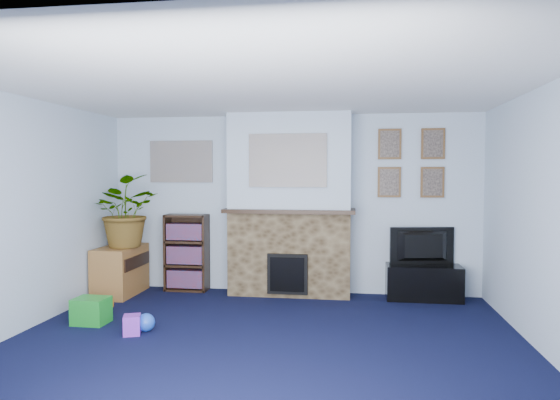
% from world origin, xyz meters
% --- Properties ---
extents(floor, '(5.00, 4.50, 0.01)m').
position_xyz_m(floor, '(0.00, 0.00, 0.00)').
color(floor, black).
rests_on(floor, ground).
extents(ceiling, '(5.00, 4.50, 0.01)m').
position_xyz_m(ceiling, '(0.00, 0.00, 2.40)').
color(ceiling, white).
rests_on(ceiling, wall_back).
extents(wall_back, '(5.00, 0.04, 2.40)m').
position_xyz_m(wall_back, '(0.00, 2.25, 1.20)').
color(wall_back, silver).
rests_on(wall_back, ground).
extents(wall_front, '(5.00, 0.04, 2.40)m').
position_xyz_m(wall_front, '(0.00, -2.25, 1.20)').
color(wall_front, silver).
rests_on(wall_front, ground).
extents(wall_left, '(0.04, 4.50, 2.40)m').
position_xyz_m(wall_left, '(-2.50, 0.00, 1.20)').
color(wall_left, silver).
rests_on(wall_left, ground).
extents(wall_right, '(0.04, 4.50, 2.40)m').
position_xyz_m(wall_right, '(2.50, 0.00, 1.20)').
color(wall_right, silver).
rests_on(wall_right, ground).
extents(chimney_breast, '(1.72, 0.50, 2.40)m').
position_xyz_m(chimney_breast, '(0.00, 2.05, 1.18)').
color(chimney_breast, brown).
rests_on(chimney_breast, ground).
extents(collage_main, '(1.00, 0.03, 0.68)m').
position_xyz_m(collage_main, '(0.00, 1.84, 1.78)').
color(collage_main, gray).
rests_on(collage_main, chimney_breast).
extents(collage_left, '(0.90, 0.03, 0.58)m').
position_xyz_m(collage_left, '(-1.55, 2.23, 1.78)').
color(collage_left, gray).
rests_on(collage_left, wall_back).
extents(portrait_tl, '(0.30, 0.03, 0.40)m').
position_xyz_m(portrait_tl, '(1.30, 2.23, 2.00)').
color(portrait_tl, brown).
rests_on(portrait_tl, wall_back).
extents(portrait_tr, '(0.30, 0.03, 0.40)m').
position_xyz_m(portrait_tr, '(1.85, 2.23, 2.00)').
color(portrait_tr, brown).
rests_on(portrait_tr, wall_back).
extents(portrait_bl, '(0.30, 0.03, 0.40)m').
position_xyz_m(portrait_bl, '(1.30, 2.23, 1.50)').
color(portrait_bl, brown).
rests_on(portrait_bl, wall_back).
extents(portrait_br, '(0.30, 0.03, 0.40)m').
position_xyz_m(portrait_br, '(1.85, 2.23, 1.50)').
color(portrait_br, brown).
rests_on(portrait_br, wall_back).
extents(tv_stand, '(0.94, 0.39, 0.44)m').
position_xyz_m(tv_stand, '(1.73, 2.03, 0.22)').
color(tv_stand, black).
rests_on(tv_stand, ground).
extents(television, '(0.84, 0.26, 0.48)m').
position_xyz_m(television, '(1.73, 2.05, 0.68)').
color(television, black).
rests_on(television, tv_stand).
extents(bookshelf, '(0.58, 0.28, 1.05)m').
position_xyz_m(bookshelf, '(-1.44, 2.11, 0.50)').
color(bookshelf, black).
rests_on(bookshelf, ground).
extents(sideboard, '(0.46, 0.82, 0.64)m').
position_xyz_m(sideboard, '(-2.24, 1.75, 0.35)').
color(sideboard, olive).
rests_on(sideboard, ground).
extents(potted_plant, '(1.12, 1.08, 0.96)m').
position_xyz_m(potted_plant, '(-2.19, 1.70, 1.12)').
color(potted_plant, '#26661E').
rests_on(potted_plant, sideboard).
extents(mantel_clock, '(0.10, 0.06, 0.14)m').
position_xyz_m(mantel_clock, '(-0.03, 2.00, 1.22)').
color(mantel_clock, gold).
rests_on(mantel_clock, chimney_breast).
extents(mantel_candle, '(0.05, 0.05, 0.15)m').
position_xyz_m(mantel_candle, '(0.26, 2.00, 1.23)').
color(mantel_candle, '#B2BFC6').
rests_on(mantel_candle, chimney_breast).
extents(mantel_teddy, '(0.15, 0.15, 0.15)m').
position_xyz_m(mantel_teddy, '(-0.48, 2.00, 1.22)').
color(mantel_teddy, slate).
rests_on(mantel_teddy, chimney_breast).
extents(mantel_can, '(0.06, 0.06, 0.13)m').
position_xyz_m(mantel_can, '(0.70, 2.00, 1.21)').
color(mantel_can, purple).
rests_on(mantel_can, chimney_breast).
extents(green_crate, '(0.36, 0.29, 0.28)m').
position_xyz_m(green_crate, '(-1.95, 0.47, 0.14)').
color(green_crate, '#198C26').
rests_on(green_crate, ground).
extents(toy_ball, '(0.19, 0.19, 0.19)m').
position_xyz_m(toy_ball, '(-1.26, 0.29, 0.09)').
color(toy_ball, blue).
rests_on(toy_ball, ground).
extents(toy_block, '(0.21, 0.21, 0.20)m').
position_xyz_m(toy_block, '(-1.35, 0.18, 0.11)').
color(toy_block, purple).
rests_on(toy_block, ground).
extents(toy_tube, '(0.35, 0.16, 0.20)m').
position_xyz_m(toy_tube, '(-2.15, 0.97, 0.07)').
color(toy_tube, orange).
rests_on(toy_tube, ground).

